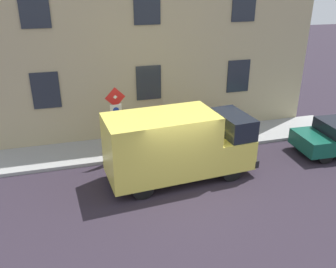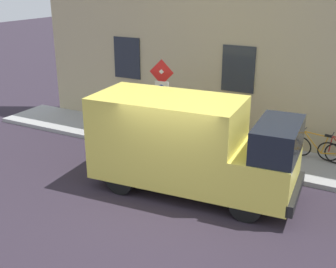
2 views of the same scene
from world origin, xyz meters
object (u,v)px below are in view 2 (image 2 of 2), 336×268
(sign_post_stacked, at_px, (162,93))
(bicycle_orange, at_px, (318,149))
(pedestrian, at_px, (234,122))
(delivery_van, at_px, (189,144))

(sign_post_stacked, height_order, bicycle_orange, sign_post_stacked)
(bicycle_orange, height_order, pedestrian, pedestrian)
(sign_post_stacked, distance_m, pedestrian, 2.46)
(sign_post_stacked, distance_m, delivery_van, 2.75)
(pedestrian, bearing_deg, delivery_van, 118.22)
(sign_post_stacked, bearing_deg, bicycle_orange, -72.50)
(sign_post_stacked, bearing_deg, delivery_van, -135.96)
(bicycle_orange, bearing_deg, pedestrian, 17.38)
(delivery_van, xyz_separation_m, pedestrian, (2.91, -0.19, -0.26))
(delivery_van, relative_size, pedestrian, 3.18)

